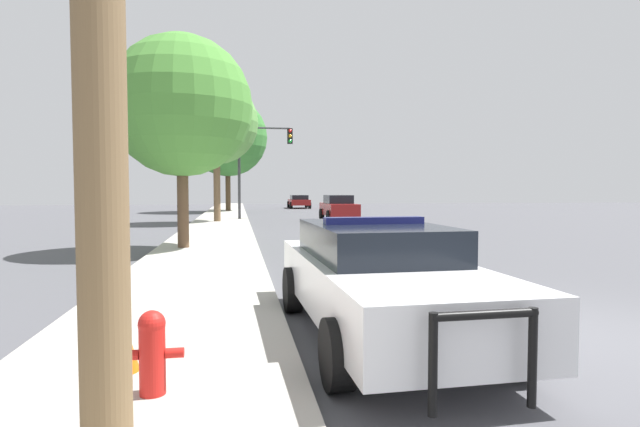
% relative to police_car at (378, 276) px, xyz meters
% --- Properties ---
extents(ground_plane, '(110.00, 110.00, 0.00)m').
position_rel_police_car_xyz_m(ground_plane, '(2.48, -0.36, -0.76)').
color(ground_plane, '#4F4F54').
extents(sidewalk_left, '(3.00, 110.00, 0.13)m').
position_rel_police_car_xyz_m(sidewalk_left, '(-2.62, -0.36, -0.70)').
color(sidewalk_left, '#ADA89E').
rests_on(sidewalk_left, ground_plane).
extents(police_car, '(2.10, 5.04, 1.50)m').
position_rel_police_car_xyz_m(police_car, '(0.00, 0.00, 0.00)').
color(police_car, white).
rests_on(police_car, ground_plane).
extents(fire_hydrant, '(0.52, 0.23, 0.71)m').
position_rel_police_car_xyz_m(fire_hydrant, '(-2.46, -1.71, -0.25)').
color(fire_hydrant, red).
rests_on(fire_hydrant, sidewalk_left).
extents(traffic_light, '(3.19, 0.35, 5.43)m').
position_rel_police_car_xyz_m(traffic_light, '(-0.42, 23.33, 3.15)').
color(traffic_light, '#424247').
rests_on(traffic_light, sidewalk_left).
extents(car_background_distant, '(2.02, 3.98, 1.27)m').
position_rel_police_car_xyz_m(car_background_distant, '(4.14, 41.73, -0.08)').
color(car_background_distant, maroon).
rests_on(car_background_distant, ground_plane).
extents(car_background_oncoming, '(1.89, 4.07, 1.50)m').
position_rel_police_car_xyz_m(car_background_oncoming, '(4.16, 22.77, 0.02)').
color(car_background_oncoming, maroon).
rests_on(car_background_oncoming, ground_plane).
extents(tree_sidewalk_near, '(4.13, 4.13, 6.22)m').
position_rel_police_car_xyz_m(tree_sidewalk_near, '(-3.33, 9.17, 3.51)').
color(tree_sidewalk_near, brown).
rests_on(tree_sidewalk_near, sidewalk_left).
extents(tree_sidewalk_far, '(6.30, 6.30, 9.03)m').
position_rel_police_car_xyz_m(tree_sidewalk_far, '(-2.46, 34.54, 5.24)').
color(tree_sidewalk_far, '#4C3823').
rests_on(tree_sidewalk_far, sidewalk_left).
extents(tree_sidewalk_mid, '(4.45, 4.45, 7.50)m').
position_rel_police_car_xyz_m(tree_sidewalk_mid, '(-2.81, 21.27, 4.63)').
color(tree_sidewalk_mid, brown).
rests_on(tree_sidewalk_mid, sidewalk_left).
extents(traffic_cone, '(0.35, 0.35, 0.63)m').
position_rel_police_car_xyz_m(traffic_cone, '(-2.85, -1.11, -0.31)').
color(traffic_cone, orange).
rests_on(traffic_cone, sidewalk_left).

